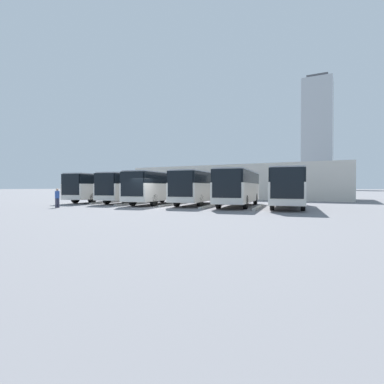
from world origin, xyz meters
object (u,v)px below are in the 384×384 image
object	(u,v)px
bus_2	(199,187)
pedestrian	(57,197)
bus_1	(239,187)
bus_3	(158,187)
bus_4	(132,187)
bus_0	(288,187)
bus_5	(102,187)

from	to	relation	value
bus_2	pedestrian	distance (m)	12.82
bus_1	bus_3	distance (m)	8.47
bus_3	bus_4	world-z (taller)	same
bus_2	pedestrian	world-z (taller)	bus_2
bus_0	bus_4	world-z (taller)	same
bus_3	bus_5	world-z (taller)	same
bus_2	bus_0	bearing A→B (deg)	169.03
pedestrian	bus_3	bearing A→B (deg)	151.78
bus_3	bus_5	size ratio (longest dim) A/B	1.00
bus_4	bus_5	world-z (taller)	same
bus_0	bus_1	bearing A→B (deg)	-5.36
bus_4	bus_2	bearing A→B (deg)	169.57
bus_5	pedestrian	world-z (taller)	bus_5
bus_0	bus_2	distance (m)	8.47
bus_4	bus_0	bearing A→B (deg)	169.30
bus_5	bus_2	bearing A→B (deg)	171.51
bus_0	bus_1	distance (m)	4.24
bus_5	pedestrian	distance (m)	10.04
bus_2	bus_3	xyz separation A→B (m)	(4.23, 0.89, 0.00)
bus_0	bus_5	distance (m)	21.17
bus_0	bus_1	size ratio (longest dim) A/B	1.00
bus_0	bus_3	xyz separation A→B (m)	(12.70, 0.61, 0.00)
bus_4	pedestrian	distance (m)	9.57
bus_1	pedestrian	size ratio (longest dim) A/B	6.71
bus_2	pedestrian	xyz separation A→B (m)	(8.76, 9.32, -0.91)
bus_0	pedestrian	world-z (taller)	bus_0
bus_2	bus_5	size ratio (longest dim) A/B	1.00
bus_0	bus_3	distance (m)	12.71
bus_3	pedestrian	world-z (taller)	bus_3
bus_1	pedestrian	distance (m)	15.70
bus_0	pedestrian	xyz separation A→B (m)	(17.22, 9.05, -0.91)
bus_1	bus_5	xyz separation A→B (m)	(16.93, -0.42, 0.00)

